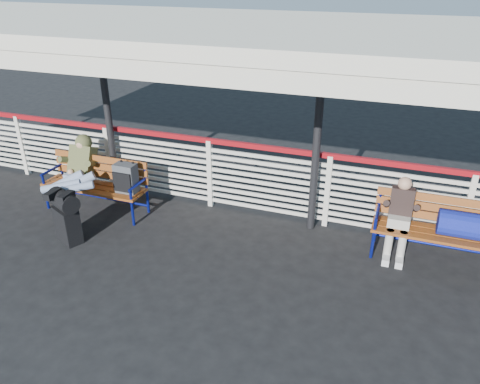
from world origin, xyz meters
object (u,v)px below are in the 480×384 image
at_px(luggage_stack, 66,215).
at_px(companion_person, 399,217).
at_px(bench_right, 452,225).
at_px(traveler_man, 74,178).
at_px(bench_left, 107,179).

bearing_deg(luggage_stack, companion_person, 41.21).
relative_size(luggage_stack, companion_person, 0.73).
xyz_separation_m(bench_right, traveler_man, (-5.68, -0.68, 0.10)).
distance_m(bench_left, companion_person, 4.64).
distance_m(bench_right, companion_person, 0.68).
bearing_deg(companion_person, luggage_stack, -163.70).
bearing_deg(traveler_man, bench_right, 6.80).
bearing_deg(traveler_man, companion_person, 7.68).
distance_m(luggage_stack, bench_left, 1.04).
relative_size(bench_left, bench_right, 1.00).
bearing_deg(luggage_stack, bench_left, 113.55).
bearing_deg(companion_person, bench_right, 0.28).
height_order(luggage_stack, companion_person, companion_person).
distance_m(bench_left, bench_right, 5.32).
distance_m(luggage_stack, traveler_man, 0.81).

